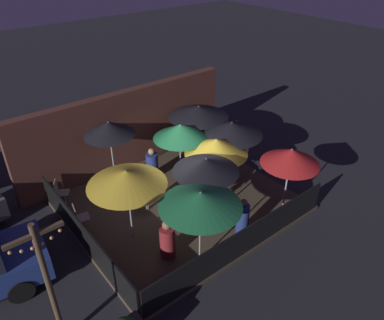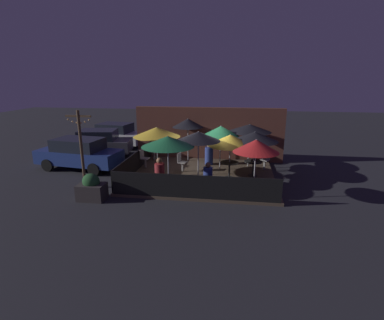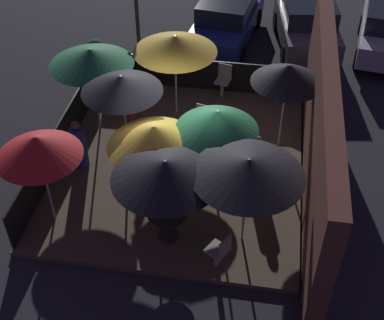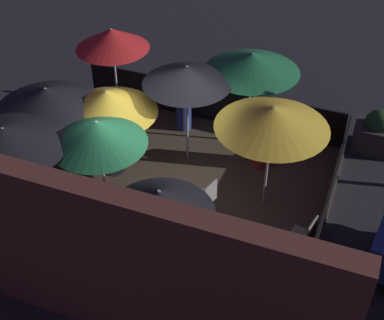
# 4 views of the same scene
# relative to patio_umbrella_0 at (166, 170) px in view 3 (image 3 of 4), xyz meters

# --- Properties ---
(ground_plane) EXTENTS (60.00, 60.00, 0.00)m
(ground_plane) POSITION_rel_patio_umbrella_0_xyz_m (-2.40, -0.19, -2.02)
(ground_plane) COLOR #26262B
(patio_deck) EXTENTS (6.80, 5.97, 0.12)m
(patio_deck) POSITION_rel_patio_umbrella_0_xyz_m (-2.40, -0.19, -1.96)
(patio_deck) COLOR brown
(patio_deck) RESTS_ON ground_plane
(building_wall) EXTENTS (8.40, 0.36, 3.03)m
(building_wall) POSITION_rel_patio_umbrella_0_xyz_m (-2.40, 3.03, -0.51)
(building_wall) COLOR brown
(building_wall) RESTS_ON ground_plane
(fence_front) EXTENTS (6.60, 0.05, 0.95)m
(fence_front) POSITION_rel_patio_umbrella_0_xyz_m (-2.40, -3.13, -1.43)
(fence_front) COLOR black
(fence_front) RESTS_ON patio_deck
(fence_side_left) EXTENTS (0.05, 5.77, 0.95)m
(fence_side_left) POSITION_rel_patio_umbrella_0_xyz_m (-5.76, -0.19, -1.43)
(fence_side_left) COLOR black
(fence_side_left) RESTS_ON patio_deck
(patio_umbrella_0) EXTENTS (2.17, 2.17, 2.13)m
(patio_umbrella_0) POSITION_rel_patio_umbrella_0_xyz_m (0.00, 0.00, 0.00)
(patio_umbrella_0) COLOR #B2B2B7
(patio_umbrella_0) RESTS_ON patio_deck
(patio_umbrella_1) EXTENTS (2.06, 2.06, 2.06)m
(patio_umbrella_1) POSITION_rel_patio_umbrella_0_xyz_m (-1.11, -0.46, -0.10)
(patio_umbrella_1) COLOR #B2B2B7
(patio_umbrella_1) RESTS_ON patio_deck
(patio_umbrella_2) EXTENTS (2.23, 2.23, 2.24)m
(patio_umbrella_2) POSITION_rel_patio_umbrella_0_xyz_m (-0.18, 1.57, 0.13)
(patio_umbrella_2) COLOR #B2B2B7
(patio_umbrella_2) RESTS_ON patio_deck
(patio_umbrella_3) EXTENTS (1.81, 1.81, 2.23)m
(patio_umbrella_3) POSITION_rel_patio_umbrella_0_xyz_m (-1.62, 0.79, 0.08)
(patio_umbrella_3) COLOR #B2B2B7
(patio_umbrella_3) RESTS_ON patio_deck
(patio_umbrella_4) EXTENTS (1.76, 1.76, 2.30)m
(patio_umbrella_4) POSITION_rel_patio_umbrella_0_xyz_m (-0.11, -2.60, 0.14)
(patio_umbrella_4) COLOR #B2B2B7
(patio_umbrella_4) RESTS_ON patio_deck
(patio_umbrella_5) EXTENTS (1.72, 1.72, 2.37)m
(patio_umbrella_5) POSITION_rel_patio_umbrella_0_xyz_m (-3.48, 2.21, 0.23)
(patio_umbrella_5) COLOR #B2B2B7
(patio_umbrella_5) RESTS_ON patio_deck
(patio_umbrella_6) EXTENTS (2.11, 2.11, 2.32)m
(patio_umbrella_6) POSITION_rel_patio_umbrella_0_xyz_m (-3.52, -2.56, 0.21)
(patio_umbrella_6) COLOR #B2B2B7
(patio_umbrella_6) RESTS_ON patio_deck
(patio_umbrella_7) EXTENTS (1.89, 1.89, 2.34)m
(patio_umbrella_7) POSITION_rel_patio_umbrella_0_xyz_m (-2.44, -1.50, 0.23)
(patio_umbrella_7) COLOR #B2B2B7
(patio_umbrella_7) RESTS_ON patio_deck
(patio_umbrella_8) EXTENTS (2.17, 2.17, 2.34)m
(patio_umbrella_8) POSITION_rel_patio_umbrella_0_xyz_m (-4.47, -0.65, 0.22)
(patio_umbrella_8) COLOR #B2B2B7
(patio_umbrella_8) RESTS_ON patio_deck
(dining_table_0) EXTENTS (0.85, 0.85, 0.72)m
(dining_table_0) POSITION_rel_patio_umbrella_0_xyz_m (0.00, 0.00, -1.33)
(dining_table_0) COLOR black
(dining_table_0) RESTS_ON patio_deck
(dining_table_1) EXTENTS (0.84, 0.84, 0.76)m
(dining_table_1) POSITION_rel_patio_umbrella_0_xyz_m (-1.11, -0.46, -1.30)
(dining_table_1) COLOR black
(dining_table_1) RESTS_ON patio_deck
(patio_chair_0) EXTENTS (0.55, 0.55, 0.91)m
(patio_chair_0) POSITION_rel_patio_umbrella_0_xyz_m (-5.47, 2.14, -1.41)
(patio_chair_0) COLOR gray
(patio_chair_0) RESTS_ON patio_deck
(patio_chair_1) EXTENTS (0.49, 0.49, 0.93)m
(patio_chair_1) POSITION_rel_patio_umbrella_0_xyz_m (-3.50, 0.20, -1.39)
(patio_chair_1) COLOR gray
(patio_chair_1) RESTS_ON patio_deck
(patio_chair_2) EXTENTS (0.48, 0.48, 0.96)m
(patio_chair_2) POSITION_rel_patio_umbrella_0_xyz_m (-5.52, 0.52, -1.37)
(patio_chair_2) COLOR gray
(patio_chair_2) RESTS_ON patio_deck
(patio_chair_3) EXTENTS (0.54, 0.54, 0.96)m
(patio_chair_3) POSITION_rel_patio_umbrella_0_xyz_m (0.66, 1.18, -1.37)
(patio_chair_3) COLOR gray
(patio_chair_3) RESTS_ON patio_deck
(patron_0) EXTENTS (0.50, 0.50, 1.31)m
(patron_0) POSITION_rel_patio_umbrella_0_xyz_m (-1.92, -2.55, -1.31)
(patron_0) COLOR navy
(patron_0) RESTS_ON patio_deck
(patron_1) EXTENTS (0.60, 0.60, 1.17)m
(patron_1) POSITION_rel_patio_umbrella_0_xyz_m (-2.25, 1.65, -1.40)
(patron_1) COLOR navy
(patron_1) RESTS_ON patio_deck
(patron_2) EXTENTS (0.57, 0.57, 1.23)m
(patron_2) POSITION_rel_patio_umbrella_0_xyz_m (-4.08, -1.86, -1.37)
(patron_2) COLOR maroon
(patron_2) RESTS_ON patio_deck
(planter_box) EXTENTS (1.05, 0.73, 1.07)m
(planter_box) POSITION_rel_patio_umbrella_0_xyz_m (-6.40, -3.53, -1.56)
(planter_box) COLOR #332D2D
(planter_box) RESTS_ON ground_plane
(light_post) EXTENTS (1.10, 0.12, 3.38)m
(light_post) POSITION_rel_patio_umbrella_0_xyz_m (-7.30, -2.38, -0.11)
(light_post) COLOR brown
(light_post) RESTS_ON ground_plane
(parked_car_0) EXTENTS (4.54, 2.25, 1.62)m
(parked_car_0) POSITION_rel_patio_umbrella_0_xyz_m (-8.91, 0.23, -1.18)
(parked_car_0) COLOR navy
(parked_car_0) RESTS_ON ground_plane
(parked_car_1) EXTENTS (4.05, 2.25, 1.62)m
(parked_car_1) POSITION_rel_patio_umbrella_0_xyz_m (-9.05, 2.83, -1.18)
(parked_car_1) COLOR #5B5B60
(parked_car_1) RESTS_ON ground_plane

